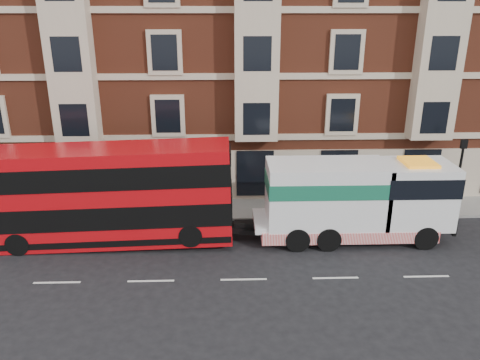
% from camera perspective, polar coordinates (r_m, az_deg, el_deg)
% --- Properties ---
extents(ground, '(120.00, 120.00, 0.00)m').
position_cam_1_polar(ground, '(20.66, 0.45, -12.04)').
color(ground, black).
rests_on(ground, ground).
extents(sidewalk, '(90.00, 3.00, 0.15)m').
position_cam_1_polar(sidewalk, '(27.28, -0.14, -3.54)').
color(sidewalk, slate).
rests_on(sidewalk, ground).
extents(victorian_terrace, '(45.00, 12.00, 20.40)m').
position_cam_1_polar(victorian_terrace, '(32.55, 0.38, 18.39)').
color(victorian_terrace, brown).
rests_on(victorian_terrace, ground).
extents(lamp_post_west, '(0.35, 0.15, 4.35)m').
position_cam_1_polar(lamp_post_west, '(25.67, -13.58, 0.57)').
color(lamp_post_west, black).
rests_on(lamp_post_west, sidewalk).
extents(lamp_post_east, '(0.35, 0.15, 4.35)m').
position_cam_1_polar(lamp_post_east, '(28.14, 25.17, 0.90)').
color(lamp_post_east, black).
rests_on(lamp_post_east, sidewalk).
extents(double_decker_bus, '(12.07, 2.77, 4.89)m').
position_cam_1_polar(double_decker_bus, '(23.59, -15.93, -1.61)').
color(double_decker_bus, red).
rests_on(double_decker_bus, ground).
extents(tow_truck, '(9.67, 2.86, 4.03)m').
position_cam_1_polar(tow_truck, '(23.85, 13.55, -2.31)').
color(tow_truck, white).
rests_on(tow_truck, ground).
extents(pedestrian, '(0.65, 0.53, 1.55)m').
position_cam_1_polar(pedestrian, '(27.53, -19.73, -2.64)').
color(pedestrian, '#211C38').
rests_on(pedestrian, sidewalk).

